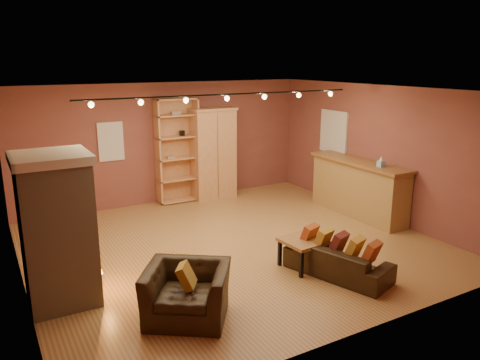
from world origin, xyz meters
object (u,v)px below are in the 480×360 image
armoire (213,153)px  armchair (187,284)px  coffee_table (303,243)px  loveseat (338,255)px  bar_counter (358,188)px  fireplace (58,230)px  bookcase (176,150)px

armoire → armchair: armoire is taller
coffee_table → armchair: bearing=-168.0°
loveseat → armchair: size_ratio=1.36×
armoire → bar_counter: armoire is taller
loveseat → fireplace: bearing=53.4°
fireplace → coffee_table: bearing=-12.3°
bar_counter → armchair: 5.31m
loveseat → armchair: 2.55m
bookcase → coffee_table: bookcase is taller
bookcase → armchair: 5.38m
armoire → armchair: size_ratio=1.72×
bar_counter → armchair: size_ratio=1.98×
coffee_table → armoire: bearing=83.2°
bar_counter → coffee_table: bearing=-149.3°
bar_counter → coffee_table: size_ratio=3.66×
bar_counter → bookcase: bearing=135.8°
armchair → coffee_table: armchair is taller
bookcase → bar_counter: (3.01, -2.93, -0.63)m
armchair → loveseat: bearing=34.1°
bookcase → loveseat: size_ratio=1.41×
bar_counter → loveseat: bar_counter is taller
fireplace → bookcase: (3.23, 3.72, 0.19)m
armoire → armchair: 5.60m
fireplace → armoire: (4.11, 3.57, 0.04)m
fireplace → armchair: (1.34, -1.25, -0.59)m
loveseat → coffee_table: 0.59m
bookcase → fireplace: bearing=-130.9°
fireplace → loveseat: (3.89, -1.28, -0.71)m
fireplace → coffee_table: 3.73m
coffee_table → fireplace: bearing=167.7°
fireplace → bookcase: size_ratio=0.86×
fireplace → bar_counter: 6.31m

